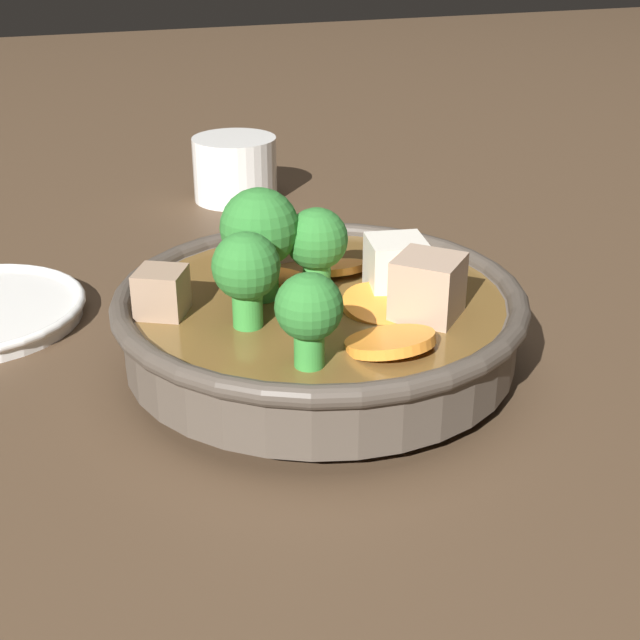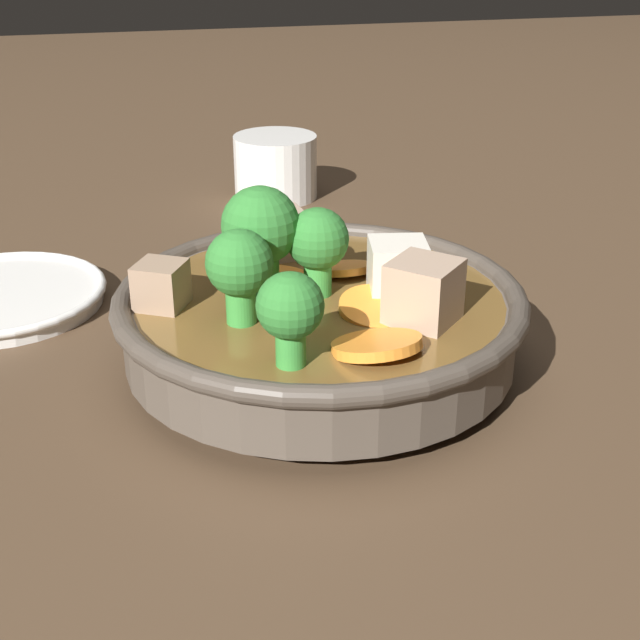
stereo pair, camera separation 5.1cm
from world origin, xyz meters
name	(u,v)px [view 2 (the right image)]	position (x,y,z in m)	size (l,w,h in m)	color
ground_plane	(320,368)	(0.00, 0.00, 0.00)	(3.00, 3.00, 0.00)	#4C3826
stirfry_bowl	(318,313)	(0.00, 0.00, 0.04)	(0.23, 0.23, 0.11)	#51473D
side_saucer	(0,296)	(-0.19, 0.14, 0.01)	(0.14, 0.14, 0.01)	white
tea_cup	(275,166)	(0.04, 0.33, 0.03)	(0.08, 0.08, 0.06)	white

